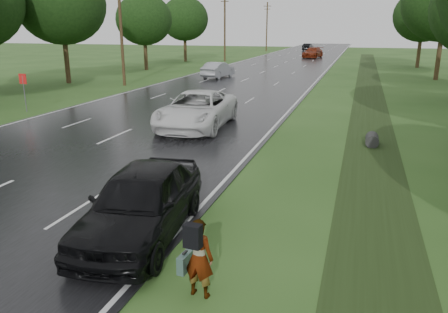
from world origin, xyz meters
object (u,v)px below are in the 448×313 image
at_px(dark_sedan, 141,202).
at_px(white_pickup, 197,110).
at_px(silver_sedan, 218,70).
at_px(pedestrian, 198,257).
at_px(road_sign, 23,85).

bearing_deg(dark_sedan, white_pickup, 98.09).
bearing_deg(dark_sedan, silver_sedan, 98.77).
xyz_separation_m(pedestrian, white_pickup, (-5.18, 13.63, 0.12)).
distance_m(pedestrian, dark_sedan, 2.90).
relative_size(pedestrian, silver_sedan, 0.34).
height_order(pedestrian, dark_sedan, dark_sedan).
bearing_deg(pedestrian, white_pickup, -63.95).
height_order(road_sign, silver_sedan, road_sign).
bearing_deg(white_pickup, dark_sedan, -78.66).
xyz_separation_m(white_pickup, silver_sedan, (-6.09, 22.09, -0.12)).
xyz_separation_m(pedestrian, dark_sedan, (-2.18, 1.91, 0.09)).
relative_size(road_sign, dark_sedan, 0.45).
distance_m(white_pickup, dark_sedan, 12.09).
distance_m(road_sign, silver_sedan, 21.75).
xyz_separation_m(road_sign, silver_sedan, (5.41, 21.05, -0.82)).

